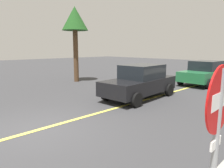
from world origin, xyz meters
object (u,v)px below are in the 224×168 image
object	(u,v)px
car_black_crossing	(140,82)
car_green_behind_van	(205,73)
stop_sign	(217,131)
tree_left_verge	(75,21)

from	to	relation	value
car_black_crossing	car_green_behind_van	distance (m)	6.45
stop_sign	car_black_crossing	distance (m)	8.14
stop_sign	tree_left_verge	bearing A→B (deg)	62.23
stop_sign	tree_left_verge	world-z (taller)	tree_left_verge
car_green_behind_van	tree_left_verge	bearing A→B (deg)	128.71
stop_sign	tree_left_verge	xyz separation A→B (m)	(6.46, 12.27, 2.82)
car_black_crossing	tree_left_verge	bearing A→B (deg)	84.34
car_black_crossing	car_green_behind_van	xyz separation A→B (m)	(6.42, -0.59, -0.02)
stop_sign	car_black_crossing	bearing A→B (deg)	44.28
stop_sign	tree_left_verge	size ratio (longest dim) A/B	0.43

